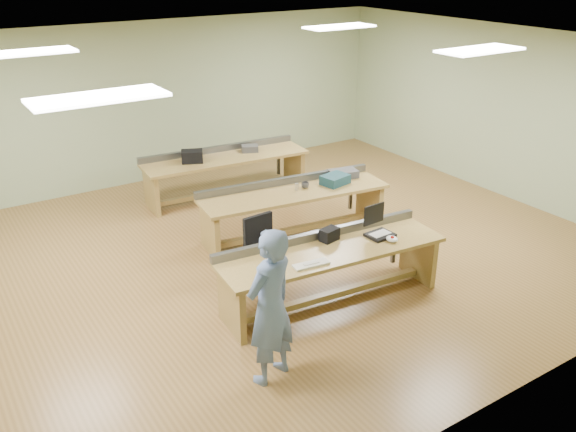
% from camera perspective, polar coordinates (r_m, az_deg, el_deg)
% --- Properties ---
extents(floor, '(10.00, 10.00, 0.00)m').
position_cam_1_polar(floor, '(9.05, -2.63, -3.79)').
color(floor, olive).
rests_on(floor, ground).
extents(ceiling, '(10.00, 10.00, 0.00)m').
position_cam_1_polar(ceiling, '(8.10, -3.04, 15.35)').
color(ceiling, silver).
rests_on(ceiling, wall_back).
extents(wall_back, '(10.00, 0.04, 3.00)m').
position_cam_1_polar(wall_back, '(11.96, -12.75, 10.26)').
color(wall_back, '#97A77F').
rests_on(wall_back, floor).
extents(wall_front, '(10.00, 0.04, 3.00)m').
position_cam_1_polar(wall_front, '(5.66, 18.31, -5.92)').
color(wall_front, '#97A77F').
rests_on(wall_front, floor).
extents(wall_right, '(0.04, 8.00, 3.00)m').
position_cam_1_polar(wall_right, '(11.69, 19.10, 9.24)').
color(wall_right, '#97A77F').
rests_on(wall_right, floor).
extents(fluor_panels, '(6.20, 3.50, 0.03)m').
position_cam_1_polar(fluor_panels, '(8.11, -3.03, 15.14)').
color(fluor_panels, white).
rests_on(fluor_panels, ceiling).
extents(workbench_front, '(3.02, 1.07, 0.86)m').
position_cam_1_polar(workbench_front, '(7.72, 4.02, -4.32)').
color(workbench_front, '#AD8B49').
rests_on(workbench_front, floor).
extents(workbench_mid, '(3.05, 1.17, 0.86)m').
position_cam_1_polar(workbench_mid, '(9.48, 0.50, 1.31)').
color(workbench_mid, '#AD8B49').
rests_on(workbench_mid, floor).
extents(workbench_back, '(3.05, 1.05, 0.86)m').
position_cam_1_polar(workbench_back, '(11.10, -5.89, 4.62)').
color(workbench_back, '#AD8B49').
rests_on(workbench_back, floor).
extents(person, '(0.73, 0.59, 1.73)m').
position_cam_1_polar(person, '(6.22, -1.70, -8.51)').
color(person, '#6677A6').
rests_on(person, floor).
extents(laptop_base, '(0.36, 0.30, 0.04)m').
position_cam_1_polar(laptop_base, '(8.00, 8.61, -1.77)').
color(laptop_base, black).
rests_on(laptop_base, workbench_front).
extents(laptop_screen, '(0.34, 0.04, 0.27)m').
position_cam_1_polar(laptop_screen, '(7.99, 8.04, 0.18)').
color(laptop_screen, black).
rests_on(laptop_screen, laptop_base).
extents(keyboard, '(0.46, 0.20, 0.03)m').
position_cam_1_polar(keyboard, '(7.22, 2.18, -4.54)').
color(keyboard, beige).
rests_on(keyboard, workbench_front).
extents(trackball_mouse, '(0.19, 0.20, 0.07)m').
position_cam_1_polar(trackball_mouse, '(7.89, 9.71, -2.12)').
color(trackball_mouse, white).
rests_on(trackball_mouse, workbench_front).
extents(camera_bag, '(0.27, 0.20, 0.16)m').
position_cam_1_polar(camera_bag, '(7.80, 3.90, -1.74)').
color(camera_bag, black).
rests_on(camera_bag, workbench_front).
extents(task_chair, '(0.57, 0.57, 0.98)m').
position_cam_1_polar(task_chair, '(8.13, -2.09, -4.31)').
color(task_chair, black).
rests_on(task_chair, floor).
extents(parts_bin_teal, '(0.47, 0.39, 0.15)m').
position_cam_1_polar(parts_bin_teal, '(9.69, 4.42, 3.42)').
color(parts_bin_teal, '#143641').
rests_on(parts_bin_teal, workbench_mid).
extents(parts_bin_grey, '(0.50, 0.37, 0.12)m').
position_cam_1_polar(parts_bin_grey, '(9.99, 5.19, 3.96)').
color(parts_bin_grey, '#3A3A3C').
rests_on(parts_bin_grey, workbench_mid).
extents(mug, '(0.13, 0.13, 0.10)m').
position_cam_1_polar(mug, '(9.50, 1.62, 2.91)').
color(mug, '#3A3A3C').
rests_on(mug, workbench_mid).
extents(drinks_can, '(0.08, 0.08, 0.11)m').
position_cam_1_polar(drinks_can, '(9.41, 0.83, 2.75)').
color(drinks_can, silver).
rests_on(drinks_can, workbench_mid).
extents(storage_box_back, '(0.44, 0.39, 0.21)m').
position_cam_1_polar(storage_box_back, '(10.79, -8.96, 5.54)').
color(storage_box_back, black).
rests_on(storage_box_back, workbench_back).
extents(tray_back, '(0.36, 0.32, 0.12)m').
position_cam_1_polar(tray_back, '(11.26, -3.59, 6.33)').
color(tray_back, '#3A3A3C').
rests_on(tray_back, workbench_back).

